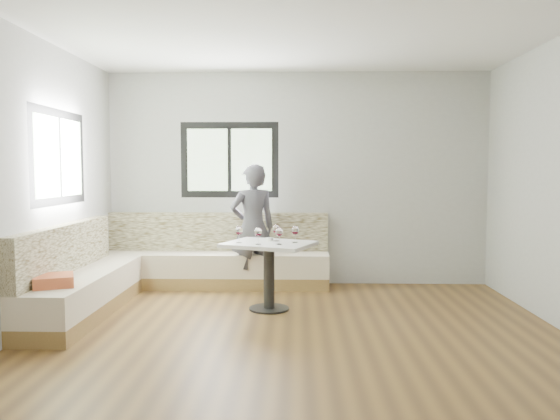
% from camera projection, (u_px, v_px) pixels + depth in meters
% --- Properties ---
extents(room, '(5.01, 5.01, 2.81)m').
position_uv_depth(room, '(289.00, 182.00, 4.81)').
color(room, brown).
rests_on(room, ground).
extents(banquette, '(2.90, 2.80, 0.95)m').
position_uv_depth(banquette, '(164.00, 270.00, 6.48)').
color(banquette, olive).
rests_on(banquette, ground).
extents(table, '(1.09, 0.98, 0.74)m').
position_uv_depth(table, '(269.00, 259.00, 5.90)').
color(table, black).
rests_on(table, ground).
extents(person, '(0.68, 0.56, 1.59)m').
position_uv_depth(person, '(253.00, 227.00, 6.87)').
color(person, '#48464E').
rests_on(person, ground).
extents(olive_ramekin, '(0.09, 0.09, 0.03)m').
position_uv_depth(olive_ramekin, '(269.00, 239.00, 6.02)').
color(olive_ramekin, white).
rests_on(olive_ramekin, table).
extents(wine_glass_a, '(0.08, 0.08, 0.18)m').
position_uv_depth(wine_glass_a, '(239.00, 231.00, 5.85)').
color(wine_glass_a, white).
rests_on(wine_glass_a, table).
extents(wine_glass_b, '(0.08, 0.08, 0.18)m').
position_uv_depth(wine_glass_b, '(258.00, 232.00, 5.71)').
color(wine_glass_b, white).
rests_on(wine_glass_b, table).
extents(wine_glass_c, '(0.08, 0.08, 0.18)m').
position_uv_depth(wine_glass_c, '(279.00, 232.00, 5.72)').
color(wine_glass_c, white).
rests_on(wine_glass_c, table).
extents(wine_glass_d, '(0.08, 0.08, 0.18)m').
position_uv_depth(wine_glass_d, '(276.00, 230.00, 5.99)').
color(wine_glass_d, white).
rests_on(wine_glass_d, table).
extents(wine_glass_e, '(0.08, 0.08, 0.18)m').
position_uv_depth(wine_glass_e, '(295.00, 231.00, 5.88)').
color(wine_glass_e, white).
rests_on(wine_glass_e, table).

